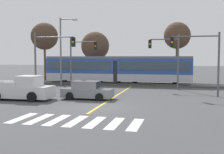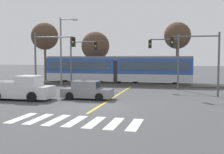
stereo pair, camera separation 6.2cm
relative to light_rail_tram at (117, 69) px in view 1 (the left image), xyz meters
The scene contains 23 objects.
ground_plane 16.54m from the light_rail_tram, 82.65° to the right, with size 200.00×200.00×0.00m, color #474749.
track_bed 2.87m from the light_rail_tram, ahead, with size 120.00×4.00×0.18m, color #4C4742.
rail_near 2.87m from the light_rail_tram, 18.77° to the right, with size 120.00×0.08×0.10m, color #939399.
rail_far 2.87m from the light_rail_tram, 19.07° to the left, with size 120.00×0.08×0.10m, color #939399.
light_rail_tram is the anchor object (origin of this frame).
crosswalk_stripe_0 20.82m from the light_rail_tram, 93.32° to the right, with size 0.56×2.80×0.01m, color silver.
crosswalk_stripe_1 20.80m from the light_rail_tram, 90.27° to the right, with size 0.56×2.80×0.01m, color silver.
crosswalk_stripe_2 20.85m from the light_rail_tram, 87.24° to the right, with size 0.56×2.80×0.01m, color silver.
crosswalk_stripe_3 20.94m from the light_rail_tram, 84.22° to the right, with size 0.56×2.80×0.01m, color silver.
crosswalk_stripe_4 21.10m from the light_rail_tram, 81.23° to the right, with size 0.56×2.80×0.01m, color silver.
crosswalk_stripe_5 21.31m from the light_rail_tram, 78.30° to the right, with size 0.56×2.80×0.01m, color silver.
crosswalk_stripe_6 21.58m from the light_rail_tram, 75.44° to the right, with size 0.56×2.80×0.01m, color silver.
lane_centre_line 10.77m from the light_rail_tram, 78.54° to the right, with size 0.20×16.74×0.01m, color gold.
sedan_crossing 12.88m from the light_rail_tram, 89.21° to the right, with size 4.20×1.92×1.52m.
pickup_truck 15.25m from the light_rail_tram, 109.12° to the right, with size 5.43×2.31×1.98m.
traffic_light_far_left 5.93m from the light_rail_tram, 127.23° to the right, with size 3.25×0.38×5.79m.
traffic_light_far_right 7.98m from the light_rail_tram, 33.88° to the right, with size 3.25×0.38×5.94m.
traffic_light_mid_right 13.24m from the light_rail_tram, 43.81° to the right, with size 4.25×0.38×5.67m.
traffic_light_mid_left 11.05m from the light_rail_tram, 115.59° to the right, with size 4.25×0.38×5.93m.
street_lamp_west 7.39m from the light_rail_tram, 156.22° to the right, with size 2.28×0.28×8.29m.
bare_tree_far_west 13.69m from the light_rail_tram, 160.73° to the left, with size 4.09×4.09×8.70m.
bare_tree_west 7.13m from the light_rail_tram, 132.60° to the left, with size 4.13×4.13×7.22m.
bare_tree_east 9.30m from the light_rail_tram, 26.62° to the left, with size 3.56×3.56×8.17m.
Camera 1 is at (5.36, -18.71, 3.47)m, focal length 45.00 mm.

